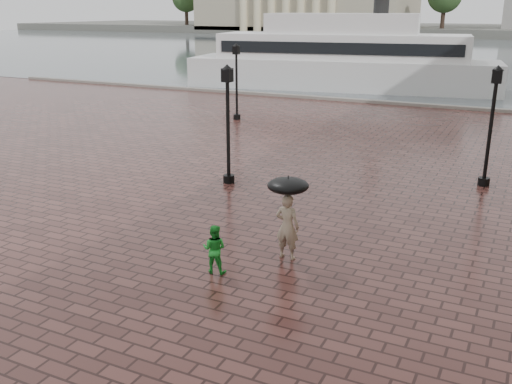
% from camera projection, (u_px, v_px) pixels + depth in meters
% --- Properties ---
extents(ground, '(300.00, 300.00, 0.00)m').
position_uv_depth(ground, '(252.00, 353.00, 11.27)').
color(ground, '#3A1D1A').
rests_on(ground, ground).
extents(harbour_water, '(240.00, 240.00, 0.00)m').
position_uv_depth(harbour_water, '(512.00, 52.00, 89.91)').
color(harbour_water, '#4C565C').
rests_on(harbour_water, ground).
extents(quay_edge, '(80.00, 0.60, 0.30)m').
position_uv_depth(quay_edge, '(462.00, 109.00, 38.62)').
color(quay_edge, slate).
rests_on(quay_edge, ground).
extents(street_lamps, '(21.44, 14.44, 4.40)m').
position_uv_depth(street_lamps, '(393.00, 104.00, 26.14)').
color(street_lamps, black).
rests_on(street_lamps, ground).
extents(adult_pedestrian, '(0.67, 0.45, 1.83)m').
position_uv_depth(adult_pedestrian, '(287.00, 227.00, 15.29)').
color(adult_pedestrian, gray).
rests_on(adult_pedestrian, ground).
extents(child_pedestrian, '(0.70, 0.59, 1.29)m').
position_uv_depth(child_pedestrian, '(214.00, 249.00, 14.54)').
color(child_pedestrian, green).
rests_on(child_pedestrian, ground).
extents(ferry_near, '(26.20, 9.94, 8.39)m').
position_uv_depth(ferry_near, '(341.00, 58.00, 48.00)').
color(ferry_near, silver).
rests_on(ferry_near, ground).
extents(umbrella, '(1.10, 1.10, 1.18)m').
position_uv_depth(umbrella, '(288.00, 186.00, 14.93)').
color(umbrella, black).
rests_on(umbrella, ground).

